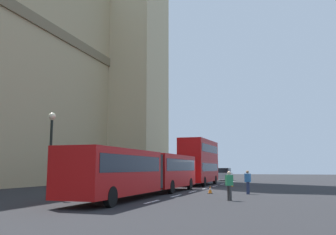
# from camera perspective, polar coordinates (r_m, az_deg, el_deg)

# --- Properties ---
(ground_plane) EXTENTS (160.00, 160.00, 0.00)m
(ground_plane) POSITION_cam_1_polar(r_m,az_deg,el_deg) (33.03, 5.58, -11.16)
(ground_plane) COLOR #262628
(lane_centre_marking) EXTENTS (34.40, 0.16, 0.01)m
(lane_centre_marking) POSITION_cam_1_polar(r_m,az_deg,el_deg) (36.11, 6.69, -10.86)
(lane_centre_marking) COLOR silver
(lane_centre_marking) RESTS_ON ground_plane
(articulated_bus) EXTENTS (18.13, 2.54, 2.90)m
(articulated_bus) POSITION_cam_1_polar(r_m,az_deg,el_deg) (25.02, -3.54, -8.22)
(articulated_bus) COLOR #B20F0F
(articulated_bus) RESTS_ON ground_plane
(double_decker_bus) EXTENTS (9.18, 2.54, 4.90)m
(double_decker_bus) POSITION_cam_1_polar(r_m,az_deg,el_deg) (40.37, 4.97, -6.73)
(double_decker_bus) COLOR #B20F0F
(double_decker_bus) RESTS_ON ground_plane
(sedan_lead) EXTENTS (4.40, 1.86, 1.85)m
(sedan_lead) POSITION_cam_1_polar(r_m,az_deg,el_deg) (55.44, 8.91, -8.85)
(sedan_lead) COLOR #B7B7BC
(sedan_lead) RESTS_ON ground_plane
(traffic_cone_west) EXTENTS (0.36, 0.36, 0.58)m
(traffic_cone_west) POSITION_cam_1_polar(r_m,az_deg,el_deg) (27.20, 6.67, -11.25)
(traffic_cone_west) COLOR black
(traffic_cone_west) RESTS_ON ground_plane
(traffic_cone_middle) EXTENTS (0.36, 0.36, 0.58)m
(traffic_cone_middle) POSITION_cam_1_polar(r_m,az_deg,el_deg) (37.31, 10.03, -10.27)
(traffic_cone_middle) COLOR black
(traffic_cone_middle) RESTS_ON ground_plane
(street_lamp) EXTENTS (0.44, 0.44, 5.27)m
(street_lamp) POSITION_cam_1_polar(r_m,az_deg,el_deg) (23.34, -18.02, -4.65)
(street_lamp) COLOR black
(street_lamp) RESTS_ON ground_plane
(pedestrian_near_cones) EXTENTS (0.43, 0.46, 1.69)m
(pedestrian_near_cones) POSITION_cam_1_polar(r_m,az_deg,el_deg) (21.46, 9.65, -10.40)
(pedestrian_near_cones) COLOR #333333
(pedestrian_near_cones) RESTS_ON ground_plane
(pedestrian_by_kerb) EXTENTS (0.35, 0.45, 1.69)m
(pedestrian_by_kerb) POSITION_cam_1_polar(r_m,az_deg,el_deg) (27.06, 12.47, -9.80)
(pedestrian_by_kerb) COLOR #262D4C
(pedestrian_by_kerb) RESTS_ON ground_plane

